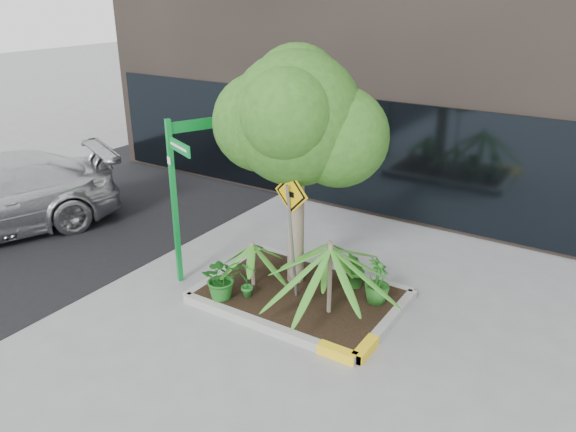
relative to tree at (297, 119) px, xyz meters
The scene contains 13 objects.
ground 3.10m from the tree, 80.92° to the right, with size 80.00×80.00×0.00m, color gray.
asphalt_road 7.11m from the tree, behind, with size 7.00×80.00×0.01m, color black.
planter 2.98m from the tree, 47.29° to the right, with size 3.35×2.36×0.15m.
tree is the anchor object (origin of this frame).
palm_front 2.13m from the tree, 31.66° to the right, with size 1.34×1.34×1.49m.
palm_left 2.26m from the tree, 133.45° to the right, with size 0.92×0.92×1.02m.
palm_back 2.21m from the tree, 19.53° to the left, with size 0.92×0.92×1.02m.
shrub_a 2.86m from the tree, 120.55° to the right, with size 0.68×0.68×0.75m, color #1C631C.
shrub_b 2.93m from the tree, ahead, with size 0.42×0.42×0.76m, color #24671E.
shrub_c 2.75m from the tree, 110.81° to the right, with size 0.35×0.35×0.66m, color #227025.
shrub_d 2.76m from the tree, 16.23° to the left, with size 0.38×0.38×0.69m, color #26691E.
street_sign_post 2.36m from the tree, 153.59° to the right, with size 0.81×1.10×2.98m.
cattle_sign 1.54m from the tree, 64.54° to the right, with size 0.67×0.27×2.20m.
Camera 1 is at (4.53, -6.86, 4.98)m, focal length 35.00 mm.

